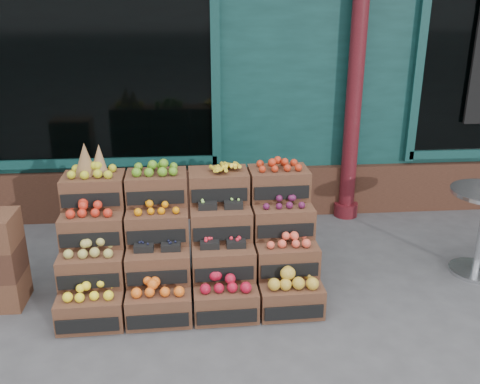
{
  "coord_description": "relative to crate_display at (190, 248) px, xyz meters",
  "views": [
    {
      "loc": [
        -0.58,
        -3.81,
        2.55
      ],
      "look_at": [
        -0.2,
        0.7,
        0.85
      ],
      "focal_mm": 40.0,
      "sensor_mm": 36.0,
      "label": 1
    }
  ],
  "objects": [
    {
      "name": "shopkeeper",
      "position": [
        -0.66,
        2.21,
        0.62
      ],
      "size": [
        0.87,
        0.69,
        2.07
      ],
      "primitive_type": "imported",
      "rotation": [
        0.0,
        0.0,
        3.43
      ],
      "color": "#17502C",
      "rests_on": "ground"
    },
    {
      "name": "shop_facade",
      "position": [
        0.67,
        4.65,
        1.98
      ],
      "size": [
        12.0,
        6.24,
        4.8
      ],
      "color": "#103734",
      "rests_on": "ground"
    },
    {
      "name": "crate_display",
      "position": [
        0.0,
        0.0,
        0.0
      ],
      "size": [
        2.2,
        1.11,
        1.36
      ],
      "rotation": [
        0.0,
        0.0,
        0.03
      ],
      "color": "#523120",
      "rests_on": "ground"
    },
    {
      "name": "ground",
      "position": [
        0.67,
        -0.47,
        -0.42
      ],
      "size": [
        60.0,
        60.0,
        0.0
      ],
      "primitive_type": "plane",
      "color": "#434345",
      "rests_on": "ground"
    }
  ]
}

